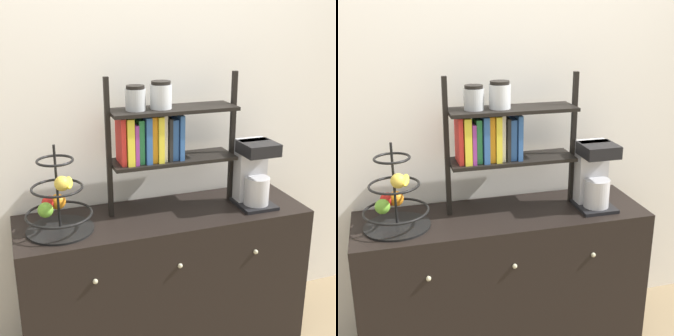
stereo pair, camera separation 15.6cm
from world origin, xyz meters
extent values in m
cube|color=silver|center=(0.00, 0.51, 1.30)|extent=(7.00, 0.05, 2.60)
cube|color=black|center=(0.00, 0.23, 0.39)|extent=(1.50, 0.46, 0.79)
sphere|color=#B2AD8C|center=(-0.41, -0.01, 0.62)|extent=(0.02, 0.02, 0.02)
sphere|color=#B2AD8C|center=(0.00, -0.01, 0.62)|extent=(0.02, 0.02, 0.02)
sphere|color=#B2AD8C|center=(0.41, -0.01, 0.62)|extent=(0.02, 0.02, 0.02)
cube|color=black|center=(0.49, 0.17, 0.80)|extent=(0.19, 0.21, 0.02)
cube|color=#B7B7BC|center=(0.49, 0.23, 0.97)|extent=(0.16, 0.08, 0.34)
cylinder|color=#B7B7BC|center=(0.49, 0.15, 0.88)|extent=(0.13, 0.13, 0.15)
cube|color=black|center=(0.49, 0.16, 1.11)|extent=(0.18, 0.17, 0.06)
cylinder|color=black|center=(-0.53, 0.21, 0.79)|extent=(0.32, 0.32, 0.01)
cylinder|color=black|center=(-0.53, 0.21, 1.01)|extent=(0.01, 0.01, 0.41)
torus|color=black|center=(-0.53, 0.21, 0.87)|extent=(0.32, 0.32, 0.01)
torus|color=black|center=(-0.53, 0.21, 1.01)|extent=(0.24, 0.24, 0.01)
torus|color=black|center=(-0.53, 0.21, 1.14)|extent=(0.17, 0.17, 0.01)
sphere|color=red|center=(-0.56, 0.28, 0.91)|extent=(0.07, 0.07, 0.07)
sphere|color=#6BAD33|center=(-0.59, 0.20, 0.91)|extent=(0.07, 0.07, 0.07)
sphere|color=orange|center=(-0.52, 0.28, 0.91)|extent=(0.08, 0.08, 0.08)
ellipsoid|color=yellow|center=(-0.47, 0.20, 1.03)|extent=(0.05, 0.15, 0.04)
sphere|color=gold|center=(-0.51, 0.17, 1.04)|extent=(0.07, 0.07, 0.07)
cube|color=black|center=(-0.26, 0.30, 1.14)|extent=(0.02, 0.02, 0.70)
cube|color=black|center=(0.41, 0.30, 1.14)|extent=(0.02, 0.02, 0.70)
cube|color=black|center=(0.07, 0.30, 1.06)|extent=(0.64, 0.20, 0.02)
cube|color=black|center=(0.07, 0.30, 1.32)|extent=(0.64, 0.20, 0.02)
cube|color=red|center=(-0.20, 0.30, 1.18)|extent=(0.02, 0.14, 0.23)
cube|color=yellow|center=(-0.17, 0.30, 1.18)|extent=(0.03, 0.16, 0.23)
cube|color=#8C338C|center=(-0.14, 0.30, 1.16)|extent=(0.02, 0.16, 0.20)
cube|color=#2D8C47|center=(-0.11, 0.30, 1.17)|extent=(0.03, 0.12, 0.22)
cube|color=#2D599E|center=(-0.08, 0.30, 1.18)|extent=(0.03, 0.16, 0.23)
cube|color=orange|center=(-0.04, 0.30, 1.18)|extent=(0.03, 0.13, 0.23)
cube|color=yellow|center=(-0.01, 0.30, 1.18)|extent=(0.03, 0.16, 0.23)
cube|color=white|center=(0.01, 0.30, 1.18)|extent=(0.02, 0.12, 0.23)
cube|color=black|center=(0.04, 0.30, 1.17)|extent=(0.02, 0.15, 0.22)
cube|color=#2D599E|center=(0.06, 0.30, 1.17)|extent=(0.03, 0.12, 0.21)
cube|color=#2D599E|center=(0.10, 0.30, 1.18)|extent=(0.02, 0.15, 0.23)
cylinder|color=#ADB2B7|center=(-0.12, 0.30, 1.38)|extent=(0.10, 0.10, 0.10)
cylinder|color=black|center=(-0.12, 0.30, 1.44)|extent=(0.09, 0.09, 0.02)
cylinder|color=silver|center=(0.01, 0.30, 1.38)|extent=(0.11, 0.11, 0.12)
cylinder|color=black|center=(0.01, 0.30, 1.45)|extent=(0.10, 0.10, 0.02)
camera|label=1|loc=(-0.72, -1.85, 1.78)|focal=50.00mm
camera|label=2|loc=(-0.57, -1.90, 1.78)|focal=50.00mm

